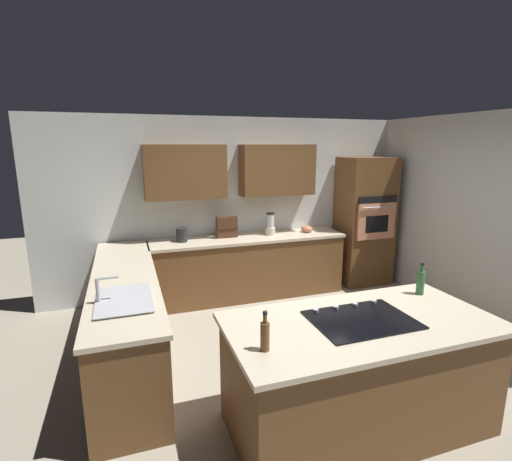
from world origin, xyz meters
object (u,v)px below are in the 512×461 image
at_px(sink_unit, 123,299).
at_px(spice_rack, 227,227).
at_px(wall_oven, 364,221).
at_px(second_bottle, 421,282).
at_px(oil_bottle, 265,335).
at_px(mixing_bowl, 307,229).
at_px(kettle, 182,235).
at_px(blender, 270,225).
at_px(cooktop, 361,319).

xyz_separation_m(sink_unit, spice_rack, (-1.43, -1.96, 0.13)).
xyz_separation_m(wall_oven, second_bottle, (1.17, 2.57, 0.01)).
relative_size(oil_bottle, second_bottle, 0.93).
bearing_deg(mixing_bowl, kettle, 0.00).
bearing_deg(sink_unit, oil_bottle, 126.91).
xyz_separation_m(mixing_bowl, oil_bottle, (1.81, 3.07, 0.06)).
distance_m(mixing_bowl, kettle, 1.90).
height_order(blender, mixing_bowl, blender).
bearing_deg(second_bottle, mixing_bowl, -93.75).
bearing_deg(sink_unit, second_bottle, 164.59).
xyz_separation_m(blender, kettle, (1.30, 0.00, -0.05)).
bearing_deg(sink_unit, mixing_bowl, -144.38).
bearing_deg(kettle, second_bottle, 123.52).
bearing_deg(cooktop, spice_rack, -84.50).
height_order(wall_oven, spice_rack, wall_oven).
distance_m(sink_unit, spice_rack, 2.43).
distance_m(cooktop, blender, 2.92).
height_order(mixing_bowl, oil_bottle, oil_bottle).
distance_m(cooktop, spice_rack, 2.96).
bearing_deg(kettle, cooktop, 107.86).
xyz_separation_m(blender, mixing_bowl, (-0.60, 0.00, -0.09)).
distance_m(wall_oven, sink_unit, 4.13).
relative_size(sink_unit, spice_rack, 2.33).
xyz_separation_m(sink_unit, cooktop, (-1.71, 0.98, -0.01)).
height_order(spice_rack, oil_bottle, spice_rack).
height_order(sink_unit, oil_bottle, oil_bottle).
bearing_deg(cooktop, kettle, -72.14).
bearing_deg(spice_rack, mixing_bowl, 177.90).
xyz_separation_m(blender, oil_bottle, (1.21, 3.07, -0.04)).
bearing_deg(spice_rack, kettle, 4.04).
xyz_separation_m(kettle, oil_bottle, (-0.09, 3.07, 0.01)).
relative_size(spice_rack, kettle, 1.54).
distance_m(wall_oven, oil_bottle, 4.14).
relative_size(spice_rack, second_bottle, 1.03).
height_order(cooktop, second_bottle, second_bottle).
bearing_deg(spice_rack, sink_unit, 53.98).
distance_m(wall_oven, kettle, 2.90).
bearing_deg(mixing_bowl, wall_oven, 177.81).
distance_m(blender, oil_bottle, 3.30).
bearing_deg(blender, kettle, 0.00).
distance_m(sink_unit, mixing_bowl, 3.30).
xyz_separation_m(cooktop, mixing_bowl, (-0.97, -2.90, 0.04)).
relative_size(wall_oven, mixing_bowl, 11.36).
distance_m(cooktop, oil_bottle, 0.87).
relative_size(cooktop, second_bottle, 2.60).
distance_m(sink_unit, blender, 2.83).
bearing_deg(cooktop, wall_oven, -124.53).
bearing_deg(oil_bottle, wall_oven, -132.83).
bearing_deg(oil_bottle, spice_rack, -100.22).
bearing_deg(second_bottle, blender, -80.67).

